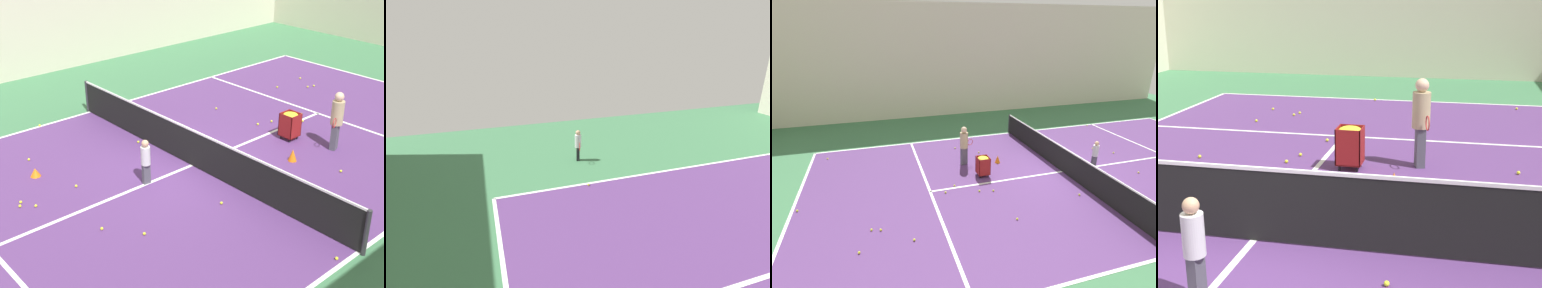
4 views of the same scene
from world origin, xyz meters
TOP-DOWN VIEW (x-y plane):
  - ground_plane at (0.00, 0.00)m, footprint 34.01×34.01m
  - court_playing_area at (0.00, 0.00)m, footprint 10.29×20.39m
  - line_baseline_far at (0.00, 10.20)m, footprint 10.29×0.10m
  - line_service_far at (0.00, 5.61)m, footprint 10.29×0.10m
  - line_centre_service at (0.00, 0.00)m, footprint 0.10×11.22m
  - tennis_net at (0.00, 0.00)m, footprint 10.59×0.10m
  - coach_at_net at (1.94, 3.71)m, footprint 0.43×0.68m
  - child_midcourt at (-0.04, -1.51)m, footprint 0.27×0.27m
  - ball_cart at (0.64, 3.31)m, footprint 0.49×0.48m
  - training_cone_0 at (1.63, 2.24)m, footprint 0.24×0.24m
  - tennis_ball_1 at (-0.53, 3.88)m, footprint 0.07×0.07m
  - tennis_ball_3 at (-0.66, 3.38)m, footprint 0.07×0.07m
  - tennis_ball_4 at (-2.63, 8.04)m, footprint 0.07×0.07m
  - tennis_ball_8 at (2.90, 2.67)m, footprint 0.07×0.07m
  - tennis_ball_9 at (-2.55, 6.56)m, footprint 0.07×0.07m
  - tennis_ball_11 at (3.78, 3.61)m, footprint 0.07×0.07m
  - tennis_ball_12 at (-0.27, 5.09)m, footprint 0.07×0.07m
  - tennis_ball_13 at (0.02, 10.02)m, footprint 0.07×0.07m
  - tennis_ball_14 at (1.94, -0.80)m, footprint 0.07×0.07m
  - tennis_ball_16 at (-1.73, 7.71)m, footprint 0.07×0.07m
  - tennis_ball_17 at (0.12, 4.64)m, footprint 0.07×0.07m
  - tennis_ball_18 at (-1.81, 7.44)m, footprint 0.07×0.07m
  - tennis_ball_19 at (4.24, 9.54)m, footprint 0.07×0.07m
  - tennis_ball_25 at (-2.50, 3.33)m, footprint 0.07×0.07m

SIDE VIEW (x-z plane):
  - ground_plane at x=0.00m, z-range 0.00..0.00m
  - court_playing_area at x=0.00m, z-range 0.00..0.00m
  - line_baseline_far at x=0.00m, z-range 0.00..0.01m
  - line_service_far at x=0.00m, z-range 0.00..0.01m
  - line_centre_service at x=0.00m, z-range 0.00..0.01m
  - tennis_ball_1 at x=-0.53m, z-range 0.00..0.07m
  - tennis_ball_3 at x=-0.66m, z-range 0.00..0.07m
  - tennis_ball_4 at x=-2.63m, z-range 0.00..0.07m
  - tennis_ball_8 at x=2.90m, z-range 0.00..0.07m
  - tennis_ball_9 at x=-2.55m, z-range 0.00..0.07m
  - tennis_ball_11 at x=3.78m, z-range 0.00..0.07m
  - tennis_ball_12 at x=-0.27m, z-range 0.00..0.07m
  - tennis_ball_13 at x=0.02m, z-range 0.00..0.07m
  - tennis_ball_14 at x=1.94m, z-range 0.00..0.07m
  - tennis_ball_16 at x=-1.73m, z-range 0.00..0.07m
  - tennis_ball_17 at x=0.12m, z-range 0.00..0.07m
  - tennis_ball_18 at x=-1.81m, z-range 0.00..0.07m
  - tennis_ball_19 at x=4.24m, z-range 0.00..0.07m
  - tennis_ball_25 at x=-2.50m, z-range 0.00..0.07m
  - training_cone_0 at x=1.63m, z-range 0.00..0.35m
  - tennis_net at x=0.00m, z-range 0.02..1.08m
  - ball_cart at x=0.64m, z-range 0.16..1.00m
  - child_midcourt at x=-0.04m, z-range 0.09..1.29m
  - coach_at_net at x=1.94m, z-range 0.13..1.85m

